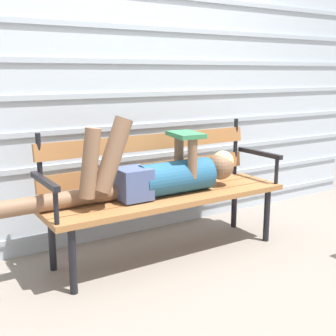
{
  "coord_description": "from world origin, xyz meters",
  "views": [
    {
      "loc": [
        -1.51,
        -2.28,
        1.22
      ],
      "look_at": [
        0.0,
        0.11,
        0.61
      ],
      "focal_mm": 46.99,
      "sensor_mm": 36.0,
      "label": 1
    }
  ],
  "objects": [
    {
      "name": "park_bench",
      "position": [
        -0.0,
        0.18,
        0.47
      ],
      "size": [
        1.69,
        0.48,
        0.87
      ],
      "color": "#9E6638",
      "rests_on": "ground"
    },
    {
      "name": "reclining_person",
      "position": [
        -0.09,
        0.11,
        0.57
      ],
      "size": [
        1.7,
        0.27,
        0.55
      ],
      "color": "#23567A"
    },
    {
      "name": "house_siding",
      "position": [
        0.0,
        0.63,
        1.06
      ],
      "size": [
        4.8,
        0.08,
        2.13
      ],
      "color": "#B2BCC6",
      "rests_on": "ground"
    },
    {
      "name": "ground_plane",
      "position": [
        0.0,
        0.0,
        0.0
      ],
      "size": [
        12.0,
        12.0,
        0.0
      ],
      "primitive_type": "plane",
      "color": "gray"
    }
  ]
}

